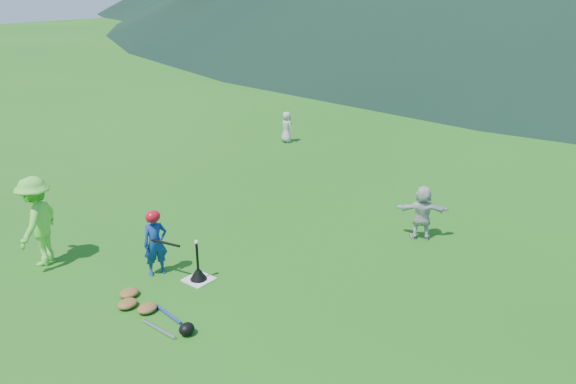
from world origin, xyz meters
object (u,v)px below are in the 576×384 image
Objects in this scene: home_plate at (199,279)px; batter_child at (155,243)px; fielder_d at (422,212)px; equipment_pile at (147,308)px; adult_coach at (37,221)px; fielder_a at (287,127)px; batting_tee at (198,273)px.

home_plate is 0.38× the size of batter_child.
equipment_pile is (-2.15, -5.18, -0.50)m from fielder_d.
home_plate is 0.27× the size of adult_coach.
fielder_a is at bearing 118.84° from home_plate.
fielder_a is (-1.59, 9.16, -0.35)m from adult_coach.
home_plate is 0.12m from batting_tee.
adult_coach is at bearing 113.60° from fielder_a.
adult_coach is (-2.71, -1.35, 0.83)m from home_plate.
adult_coach is 7.29m from fielder_d.
adult_coach is (-1.96, -1.06, 0.25)m from batter_child.
home_plate is 3.14m from adult_coach.
adult_coach reaches higher than batter_child.
equipment_pile is (0.10, -1.20, -0.06)m from batting_tee.
fielder_d reaches higher than home_plate.
batting_tee reaches higher than equipment_pile.
equipment_pile is (0.10, -1.20, 0.06)m from home_plate.
fielder_a reaches higher than equipment_pile.
batter_child is 1.06× the size of fielder_d.
fielder_a is (-3.55, 8.10, -0.10)m from batter_child.
home_plate is at bearing -47.37° from batter_child.
adult_coach reaches higher than fielder_a.
batter_child is at bearing 127.45° from fielder_a.
batter_child is at bearing 84.37° from adult_coach.
fielder_a reaches higher than batting_tee.
home_plate is 0.99m from batter_child.
batting_tee is at bearing 82.44° from adult_coach.
batter_child reaches higher than fielder_d.
home_plate is at bearing 132.60° from fielder_a.
fielder_d reaches higher than batting_tee.
adult_coach is at bearing 16.55° from fielder_d.
fielder_d reaches higher than fielder_a.
home_plate is 4.61m from fielder_d.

